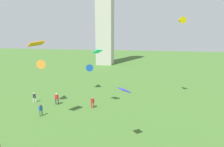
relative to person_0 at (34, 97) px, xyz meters
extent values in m
cylinder|color=silver|center=(0.14, 0.11, -0.52)|extent=(0.14, 0.14, 0.76)
cylinder|color=silver|center=(-0.14, -0.11, -0.52)|extent=(0.14, 0.14, 0.76)
cube|color=#2D3338|center=(0.00, 0.00, 0.17)|extent=(0.47, 0.45, 0.60)
sphere|color=beige|center=(0.00, 0.00, 0.58)|extent=(0.22, 0.22, 0.22)
cylinder|color=red|center=(9.32, -0.17, -0.51)|extent=(0.15, 0.15, 0.78)
cylinder|color=red|center=(9.64, -0.31, -0.51)|extent=(0.15, 0.15, 0.78)
cube|color=red|center=(9.48, -0.24, 0.18)|extent=(0.48, 0.39, 0.61)
sphere|color=#A37556|center=(9.48, -0.24, 0.60)|extent=(0.23, 0.23, 0.23)
cylinder|color=#51754C|center=(3.79, -3.95, -0.51)|extent=(0.15, 0.15, 0.78)
cylinder|color=#51754C|center=(3.67, -4.29, -0.51)|extent=(0.15, 0.15, 0.78)
cube|color=#235693|center=(3.73, -4.12, 0.19)|extent=(0.37, 0.48, 0.62)
sphere|color=brown|center=(3.73, -4.12, 0.61)|extent=(0.23, 0.23, 0.23)
cylinder|color=#2D3338|center=(3.63, -0.10, -0.47)|extent=(0.16, 0.16, 0.86)
cylinder|color=#2D3338|center=(4.03, -0.10, -0.47)|extent=(0.16, 0.16, 0.86)
cube|color=red|center=(3.83, -0.10, 0.30)|extent=(0.47, 0.28, 0.68)
sphere|color=beige|center=(3.83, -0.10, 0.77)|extent=(0.25, 0.25, 0.25)
cube|color=#342BC8|center=(15.07, -8.43, 4.67)|extent=(1.25, 1.30, 0.56)
cube|color=orange|center=(5.17, -5.90, 8.49)|extent=(1.70, 1.95, 0.69)
cone|color=#CEB304|center=(21.63, 6.21, 11.59)|extent=(1.52, 1.74, 1.05)
cone|color=blue|center=(6.20, 8.77, 3.42)|extent=(1.85, 2.26, 1.43)
cone|color=orange|center=(1.93, -0.05, 5.25)|extent=(1.85, 2.25, 1.46)
cube|color=#20E1B5|center=(10.27, 0.06, 7.22)|extent=(1.63, 1.55, 0.69)
camera|label=1|loc=(16.93, -23.24, 9.40)|focal=28.44mm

